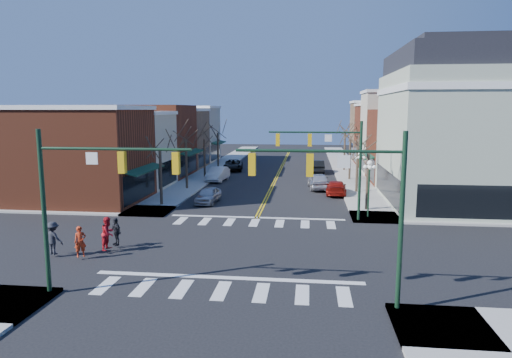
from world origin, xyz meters
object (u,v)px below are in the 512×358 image
(lamppost_midblock, at_px, (360,168))
(car_left_mid, at_px, (218,174))
(pedestrian_red_a, at_px, (80,242))
(car_left_near, at_px, (208,195))
(car_right_far, at_px, (317,166))
(victorian_corner, at_px, (464,126))
(car_right_near, at_px, (336,188))
(pedestrian_dark_b, at_px, (53,238))
(pedestrian_dark_a, at_px, (116,232))
(lamppost_corner, at_px, (369,179))
(pedestrian_red_b, at_px, (108,233))
(car_left_far, at_px, (233,165))
(car_right_mid, at_px, (319,181))

(lamppost_midblock, bearing_deg, car_left_mid, 146.11)
(lamppost_midblock, distance_m, pedestrian_red_a, 24.39)
(pedestrian_red_a, bearing_deg, car_left_near, 40.33)
(car_right_far, distance_m, pedestrian_red_a, 38.19)
(victorian_corner, bearing_deg, car_left_mid, 155.77)
(car_left_mid, height_order, pedestrian_red_a, pedestrian_red_a)
(car_right_near, bearing_deg, lamppost_midblock, 124.43)
(pedestrian_dark_b, bearing_deg, car_right_near, -114.67)
(car_right_near, distance_m, pedestrian_dark_a, 23.02)
(lamppost_corner, distance_m, pedestrian_red_b, 18.58)
(car_left_far, distance_m, pedestrian_red_a, 36.67)
(pedestrian_red_a, bearing_deg, victorian_corner, -1.97)
(victorian_corner, bearing_deg, car_left_near, -175.17)
(lamppost_midblock, bearing_deg, car_right_near, 121.66)
(lamppost_corner, xyz_separation_m, lamppost_midblock, (0.00, 6.50, 0.00))
(car_left_mid, distance_m, car_right_near, 14.54)
(lamppost_midblock, xyz_separation_m, car_right_near, (-1.80, 2.92, -2.30))
(car_right_mid, xyz_separation_m, pedestrian_red_b, (-12.19, -22.25, 0.27))
(victorian_corner, bearing_deg, lamppost_midblock, 176.55)
(lamppost_midblock, bearing_deg, victorian_corner, -3.45)
(pedestrian_red_a, bearing_deg, pedestrian_red_b, 19.49)
(car_left_mid, xyz_separation_m, pedestrian_dark_a, (-0.90, -25.39, 0.18))
(victorian_corner, distance_m, car_right_mid, 14.52)
(car_left_near, distance_m, car_left_mid, 12.21)
(victorian_corner, xyz_separation_m, pedestrian_red_b, (-23.89, -15.93, -5.56))
(car_left_near, bearing_deg, lamppost_corner, -14.54)
(car_right_far, bearing_deg, car_left_mid, 33.97)
(car_right_near, distance_m, pedestrian_red_a, 25.44)
(lamppost_midblock, relative_size, car_right_far, 0.89)
(car_right_far, height_order, pedestrian_red_a, pedestrian_red_a)
(lamppost_corner, height_order, car_right_mid, lamppost_corner)
(car_right_far, relative_size, pedestrian_dark_a, 2.99)
(victorian_corner, relative_size, car_right_mid, 2.94)
(pedestrian_dark_a, bearing_deg, car_left_far, 127.36)
(car_right_mid, xyz_separation_m, pedestrian_red_a, (-13.12, -23.64, 0.16))
(car_left_near, bearing_deg, car_left_mid, 100.89)
(car_right_mid, distance_m, pedestrian_red_a, 27.04)
(car_left_mid, bearing_deg, car_right_far, 41.07)
(lamppost_midblock, height_order, car_right_near, lamppost_midblock)
(pedestrian_red_b, xyz_separation_m, pedestrian_dark_a, (0.09, 0.85, -0.13))
(car_left_mid, relative_size, pedestrian_red_b, 2.52)
(car_left_far, distance_m, car_right_far, 10.99)
(car_left_far, bearing_deg, pedestrian_red_a, -99.00)
(car_right_far, height_order, pedestrian_dark_a, pedestrian_dark_a)
(pedestrian_dark_b, bearing_deg, car_left_mid, -83.51)
(lamppost_midblock, xyz_separation_m, car_right_mid, (-3.40, 5.81, -2.14))
(car_left_far, bearing_deg, victorian_corner, -45.99)
(car_right_far, distance_m, pedestrian_dark_a, 35.73)
(car_left_mid, xyz_separation_m, car_right_near, (12.80, -6.89, -0.12))
(victorian_corner, xyz_separation_m, pedestrian_dark_a, (-23.80, -15.08, -5.69))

